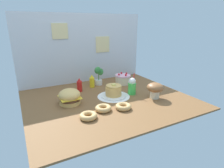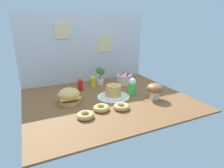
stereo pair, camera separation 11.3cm
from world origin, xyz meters
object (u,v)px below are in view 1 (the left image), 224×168
mustard_bottle (92,81)px  cream_soda_cup (132,86)px  pancake_stack (114,91)px  donut_vanilla (123,106)px  ketchup_bottle (79,85)px  donut_chocolate (103,108)px  layer_cake (123,79)px  donut_pink_glaze (88,116)px  mushroom_stool (155,89)px  burger (70,97)px  potted_plant (99,75)px

mustard_bottle → cream_soda_cup: 0.64m
pancake_stack → donut_vanilla: bearing=-101.6°
ketchup_bottle → pancake_stack: bearing=-50.4°
mustard_bottle → donut_chocolate: (-0.19, -0.79, -0.06)m
pancake_stack → donut_chocolate: 0.43m
layer_cake → pancake_stack: bearing=-133.6°
mustard_bottle → donut_vanilla: size_ratio=1.08×
donut_pink_glaze → donut_chocolate: same height
donut_chocolate → mushroom_stool: mushroom_stool is taller
burger → donut_pink_glaze: (0.06, -0.45, -0.06)m
ketchup_bottle → potted_plant: 0.39m
pancake_stack → cream_soda_cup: (0.26, -0.04, 0.04)m
ketchup_bottle → donut_chocolate: bearing=-87.2°
pancake_stack → potted_plant: bearing=86.8°
mustard_bottle → potted_plant: 0.16m
pancake_stack → donut_vanilla: (-0.08, -0.38, -0.04)m
donut_chocolate → potted_plant: size_ratio=0.61×
pancake_stack → ketchup_bottle: size_ratio=1.70×
donut_pink_glaze → donut_vanilla: same height
cream_soda_cup → potted_plant: (-0.23, 0.58, 0.04)m
donut_pink_glaze → donut_chocolate: 0.23m
potted_plant → mushroom_stool: size_ratio=1.39×
burger → potted_plant: bearing=39.6°
cream_soda_cup → ketchup_bottle: bearing=143.7°
mushroom_stool → cream_soda_cup: bearing=125.1°
burger → pancake_stack: 0.57m
layer_cake → donut_pink_glaze: layer_cake is taller
ketchup_bottle → mustard_bottle: (0.22, 0.08, 0.00)m
layer_cake → ketchup_bottle: ketchup_bottle is taller
layer_cake → mustard_bottle: mustard_bottle is taller
pancake_stack → layer_cake: bearing=46.4°
donut_pink_glaze → mushroom_stool: 0.96m
burger → layer_cake: (0.95, 0.36, -0.01)m
donut_pink_glaze → potted_plant: (0.54, 0.94, 0.13)m
ketchup_bottle → donut_vanilla: ketchup_bottle is taller
donut_chocolate → donut_vanilla: same height
burger → ketchup_bottle: 0.43m
donut_chocolate → cream_soda_cup: bearing=26.1°
mustard_bottle → potted_plant: potted_plant is taller
ketchup_bottle → cream_soda_cup: size_ratio=0.67×
donut_chocolate → mushroom_stool: 0.75m
burger → potted_plant: size_ratio=0.87×
pancake_stack → donut_pink_glaze: (-0.51, -0.40, -0.04)m
cream_soda_cup → donut_chocolate: cream_soda_cup is taller
layer_cake → mushroom_stool: 0.70m
mustard_bottle → potted_plant: bearing=22.8°
ketchup_bottle → donut_pink_glaze: size_ratio=1.08×
donut_chocolate → potted_plant: (0.33, 0.85, 0.13)m
burger → donut_pink_glaze: 0.46m
layer_cake → burger: bearing=-159.4°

